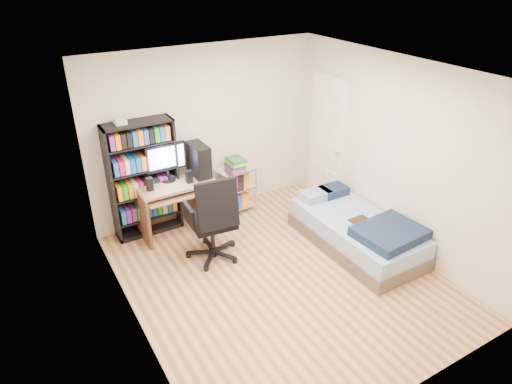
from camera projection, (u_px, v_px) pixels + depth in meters
room at (282, 186)px, 5.08m from camera, size 3.58×4.08×2.58m
media_shelf at (143, 178)px, 6.20m from camera, size 0.92×0.31×1.71m
computer_desk at (181, 184)px, 6.35m from camera, size 1.04×0.60×1.31m
office_chair at (214, 233)px, 5.83m from camera, size 0.78×0.78×1.19m
wire_cart at (235, 177)px, 6.85m from camera, size 0.57×0.43×0.87m
bed at (358, 231)px, 6.13m from camera, size 0.94×1.88×0.54m
door at (327, 141)px, 7.00m from camera, size 0.12×0.80×2.00m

